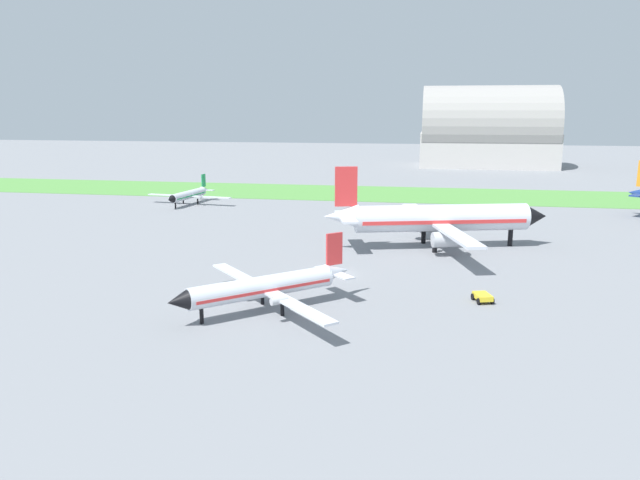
{
  "coord_description": "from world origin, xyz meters",
  "views": [
    {
      "loc": [
        11.08,
        -73.08,
        20.34
      ],
      "look_at": [
        -3.29,
        6.0,
        3.0
      ],
      "focal_mm": 34.06,
      "sensor_mm": 36.0,
      "label": 1
    }
  ],
  "objects_px": {
    "airplane_midfield_jet": "(437,219)",
    "airplane_foreground_turboprop": "(266,286)",
    "baggage_cart_near_gate": "(483,297)",
    "airplane_taxiing_turboprop": "(189,195)"
  },
  "relations": [
    {
      "from": "airplane_midfield_jet",
      "to": "airplane_foreground_turboprop",
      "type": "distance_m",
      "value": 37.35
    },
    {
      "from": "airplane_taxiing_turboprop",
      "to": "baggage_cart_near_gate",
      "type": "relative_size",
      "value": 7.1
    },
    {
      "from": "airplane_taxiing_turboprop",
      "to": "airplane_foreground_turboprop",
      "type": "height_order",
      "value": "airplane_foreground_turboprop"
    },
    {
      "from": "airplane_taxiing_turboprop",
      "to": "airplane_midfield_jet",
      "type": "distance_m",
      "value": 62.56
    },
    {
      "from": "airplane_taxiing_turboprop",
      "to": "airplane_midfield_jet",
      "type": "bearing_deg",
      "value": 64.86
    },
    {
      "from": "airplane_foreground_turboprop",
      "to": "baggage_cart_near_gate",
      "type": "bearing_deg",
      "value": 154.81
    },
    {
      "from": "airplane_taxiing_turboprop",
      "to": "airplane_foreground_turboprop",
      "type": "bearing_deg",
      "value": 35.23
    },
    {
      "from": "airplane_foreground_turboprop",
      "to": "baggage_cart_near_gate",
      "type": "height_order",
      "value": "airplane_foreground_turboprop"
    },
    {
      "from": "airplane_taxiing_turboprop",
      "to": "airplane_midfield_jet",
      "type": "xyz_separation_m",
      "value": [
        52.9,
        -33.32,
        2.24
      ]
    },
    {
      "from": "airplane_midfield_jet",
      "to": "airplane_foreground_turboprop",
      "type": "bearing_deg",
      "value": -133.68
    }
  ]
}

